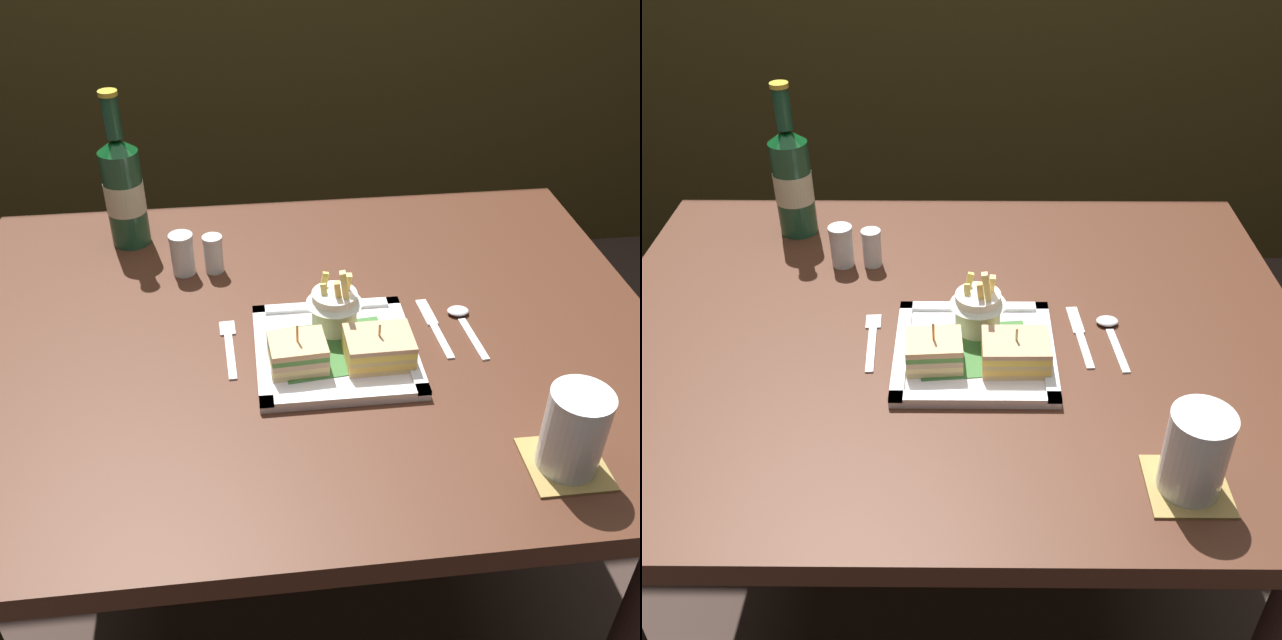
# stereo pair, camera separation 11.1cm
# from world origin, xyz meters

# --- Properties ---
(ground_plane) EXTENTS (6.00, 6.00, 0.00)m
(ground_plane) POSITION_xyz_m (0.00, 0.00, 0.00)
(ground_plane) COLOR #3A2C26
(dining_table) EXTENTS (1.13, 0.89, 0.74)m
(dining_table) POSITION_xyz_m (0.00, 0.00, 0.58)
(dining_table) COLOR #442416
(dining_table) RESTS_ON ground_plane
(square_plate) EXTENTS (0.24, 0.24, 0.02)m
(square_plate) POSITION_xyz_m (0.04, -0.07, 0.75)
(square_plate) COLOR silver
(square_plate) RESTS_ON dining_table
(sandwich_half_left) EXTENTS (0.09, 0.07, 0.07)m
(sandwich_half_left) POSITION_xyz_m (-0.02, -0.10, 0.77)
(sandwich_half_left) COLOR #D5B676
(sandwich_half_left) RESTS_ON square_plate
(sandwich_half_right) EXTENTS (0.10, 0.08, 0.06)m
(sandwich_half_right) POSITION_xyz_m (0.10, -0.10, 0.77)
(sandwich_half_right) COLOR tan
(sandwich_half_right) RESTS_ON square_plate
(fries_cup) EXTENTS (0.09, 0.09, 0.12)m
(fries_cup) POSITION_xyz_m (0.04, -0.02, 0.80)
(fries_cup) COLOR white
(fries_cup) RESTS_ON square_plate
(beer_bottle) EXTENTS (0.07, 0.07, 0.29)m
(beer_bottle) POSITION_xyz_m (-0.30, 0.31, 0.85)
(beer_bottle) COLOR #1C472C
(beer_bottle) RESTS_ON dining_table
(drink_coaster) EXTENTS (0.10, 0.10, 0.00)m
(drink_coaster) POSITION_xyz_m (0.30, -0.33, 0.74)
(drink_coaster) COLOR olive
(drink_coaster) RESTS_ON dining_table
(water_glass) EXTENTS (0.08, 0.08, 0.11)m
(water_glass) POSITION_xyz_m (0.30, -0.33, 0.79)
(water_glass) COLOR silver
(water_glass) RESTS_ON dining_table
(fork) EXTENTS (0.03, 0.14, 0.00)m
(fork) POSITION_xyz_m (-0.12, -0.03, 0.74)
(fork) COLOR silver
(fork) RESTS_ON dining_table
(knife) EXTENTS (0.03, 0.16, 0.00)m
(knife) POSITION_xyz_m (0.20, -0.02, 0.74)
(knife) COLOR silver
(knife) RESTS_ON dining_table
(spoon) EXTENTS (0.04, 0.14, 0.01)m
(spoon) POSITION_xyz_m (0.25, -0.01, 0.74)
(spoon) COLOR silver
(spoon) RESTS_ON dining_table
(salt_shaker) EXTENTS (0.04, 0.04, 0.08)m
(salt_shaker) POSITION_xyz_m (-0.20, 0.19, 0.77)
(salt_shaker) COLOR silver
(salt_shaker) RESTS_ON dining_table
(pepper_shaker) EXTENTS (0.03, 0.03, 0.07)m
(pepper_shaker) POSITION_xyz_m (-0.14, 0.19, 0.77)
(pepper_shaker) COLOR silver
(pepper_shaker) RESTS_ON dining_table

